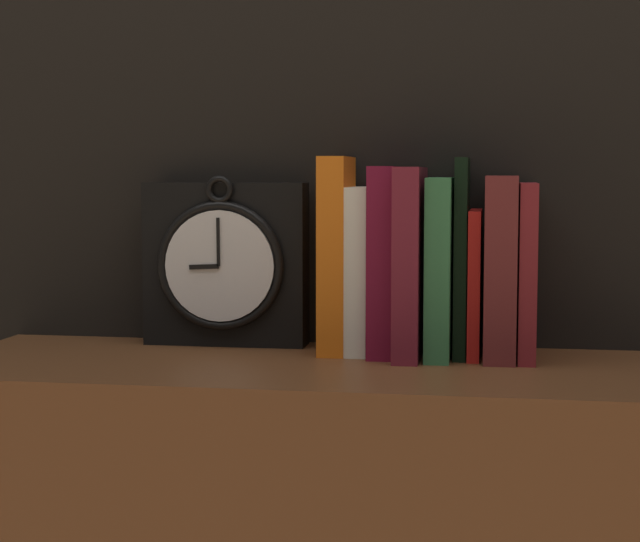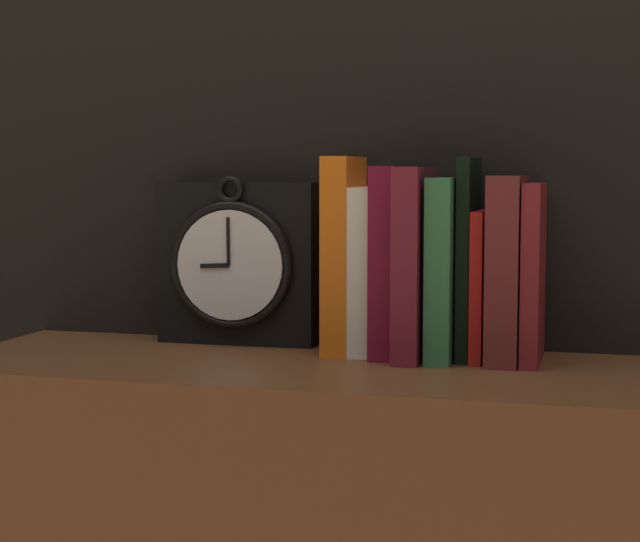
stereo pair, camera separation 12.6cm
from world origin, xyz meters
TOP-DOWN VIEW (x-y plane):
  - clock at (-0.15, 0.12)m, footprint 0.21×0.06m
  - book_slot0_orange at (0.01, 0.10)m, footprint 0.03×0.11m
  - book_slot1_white at (0.04, 0.10)m, footprint 0.03×0.11m
  - book_slot2_maroon at (0.07, 0.09)m, footprint 0.03×0.13m
  - book_slot3_maroon at (0.10, 0.08)m, footprint 0.03×0.15m
  - book_slot4_green at (0.14, 0.08)m, footprint 0.03×0.14m
  - book_slot5_black at (0.16, 0.09)m, footprint 0.02×0.12m
  - book_slot6_red at (0.18, 0.09)m, footprint 0.01×0.12m
  - book_slot7_maroon at (0.21, 0.08)m, footprint 0.04×0.14m
  - book_slot8_maroon at (0.24, 0.08)m, footprint 0.02×0.13m

SIDE VIEW (x-z plane):
  - book_slot6_red at x=0.18m, z-range 0.75..0.93m
  - book_slot1_white at x=0.04m, z-range 0.75..0.96m
  - book_slot8_maroon at x=0.24m, z-range 0.75..0.96m
  - clock at x=-0.15m, z-range 0.74..0.97m
  - book_slot4_green at x=0.14m, z-range 0.75..0.97m
  - book_slot7_maroon at x=0.21m, z-range 0.75..0.97m
  - book_slot3_maroon at x=0.10m, z-range 0.75..0.98m
  - book_slot2_maroon at x=0.07m, z-range 0.75..0.98m
  - book_slot5_black at x=0.16m, z-range 0.75..0.99m
  - book_slot0_orange at x=0.01m, z-range 0.75..0.99m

